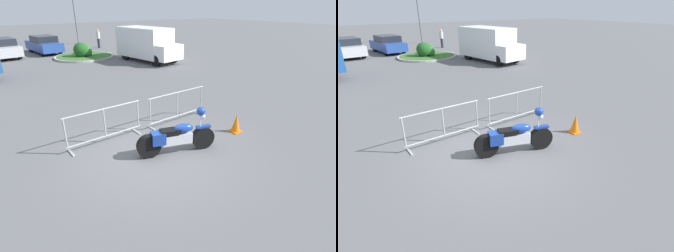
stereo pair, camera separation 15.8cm
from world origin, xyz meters
TOP-DOWN VIEW (x-y plane):
  - ground_plane at (0.00, 0.00)m, footprint 120.00×120.00m
  - motorcycle at (0.52, -0.25)m, footprint 2.17×0.84m
  - crowd_barrier_near at (-0.81, 1.44)m, footprint 2.36×0.52m
  - crowd_barrier_far at (1.85, 1.44)m, footprint 2.36×0.52m
  - delivery_van at (6.82, 11.45)m, footprint 2.77×5.26m
  - parked_car_silver at (-1.49, 19.05)m, footprint 2.28×4.48m
  - parked_car_blue at (1.60, 19.41)m, footprint 2.24×4.41m
  - pedestrian at (6.53, 19.67)m, footprint 0.34×0.34m
  - planter_island at (3.56, 15.46)m, footprint 4.50×4.50m
  - traffic_cone at (2.86, -0.32)m, footprint 0.34×0.34m
  - street_lamp at (5.98, 23.96)m, footprint 0.36×0.70m

SIDE VIEW (x-z plane):
  - ground_plane at x=0.00m, z-range 0.00..0.00m
  - traffic_cone at x=2.86m, z-range -0.01..0.58m
  - planter_island at x=3.56m, z-range -0.30..0.88m
  - motorcycle at x=0.52m, z-range -0.15..1.11m
  - crowd_barrier_near at x=-0.81m, z-range 0.02..1.09m
  - crowd_barrier_far at x=1.85m, z-range 0.02..1.09m
  - parked_car_blue at x=1.60m, z-range 0.01..1.44m
  - parked_car_silver at x=-1.49m, z-range 0.01..1.47m
  - pedestrian at x=6.53m, z-range 0.07..1.76m
  - delivery_van at x=6.82m, z-range 0.09..2.40m
  - street_lamp at x=5.98m, z-range 0.87..6.55m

